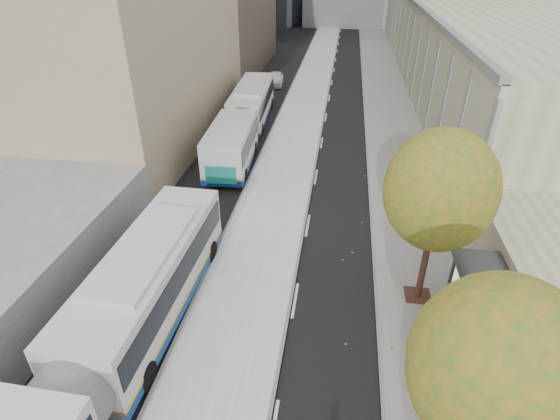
% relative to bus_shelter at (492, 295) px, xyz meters
% --- Properties ---
extents(bus_platform, '(4.25, 150.00, 0.15)m').
position_rel_bus_shelter_xyz_m(bus_platform, '(-9.56, 24.04, -2.11)').
color(bus_platform, '#B7B7B7').
rests_on(bus_platform, ground).
extents(sidewalk, '(4.75, 150.00, 0.08)m').
position_rel_bus_shelter_xyz_m(sidewalk, '(-1.56, 24.04, -2.15)').
color(sidewalk, gray).
rests_on(sidewalk, ground).
extents(building_tan, '(18.00, 92.00, 8.00)m').
position_rel_bus_shelter_xyz_m(building_tan, '(9.81, 53.04, 1.81)').
color(building_tan, '#9B987A').
rests_on(building_tan, ground).
extents(bus_shelter, '(1.90, 4.40, 2.53)m').
position_rel_bus_shelter_xyz_m(bus_shelter, '(0.00, 0.00, 0.00)').
color(bus_shelter, '#383A3F').
rests_on(bus_shelter, sidewalk).
extents(tree_b, '(4.00, 4.00, 6.97)m').
position_rel_bus_shelter_xyz_m(tree_b, '(-2.09, -5.96, 2.85)').
color(tree_b, '#321E17').
rests_on(tree_b, sidewalk).
extents(tree_c, '(4.20, 4.20, 7.28)m').
position_rel_bus_shelter_xyz_m(tree_c, '(-2.09, 2.04, 3.06)').
color(tree_c, '#321E17').
rests_on(tree_c, sidewalk).
extents(bus_near, '(3.21, 18.68, 3.10)m').
position_rel_bus_shelter_xyz_m(bus_near, '(-13.12, -4.55, -0.49)').
color(bus_near, silver).
rests_on(bus_near, ground).
extents(bus_far, '(3.58, 18.19, 3.01)m').
position_rel_bus_shelter_xyz_m(bus_far, '(-13.45, 19.14, -0.54)').
color(bus_far, silver).
rests_on(bus_far, ground).
extents(distant_car, '(2.00, 4.25, 1.41)m').
position_rel_bus_shelter_xyz_m(distant_car, '(-13.49, 35.03, -1.49)').
color(distant_car, silver).
rests_on(distant_car, ground).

